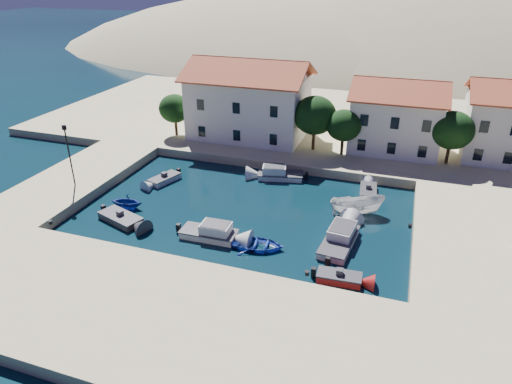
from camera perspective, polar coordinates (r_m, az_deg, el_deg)
ground at (r=35.18m, az=-6.97°, el=-9.81°), size 400.00×400.00×0.00m
quay_south at (r=30.81m, az=-11.92°, el=-15.16°), size 52.00×12.00×1.00m
quay_east at (r=41.34m, az=26.61°, el=-5.94°), size 11.00×20.00×1.00m
quay_west at (r=51.79m, az=-21.51°, el=1.48°), size 8.00×20.00×1.00m
quay_north at (r=67.38m, az=8.56°, el=8.60°), size 80.00×36.00×1.00m
hills at (r=155.52m, az=20.97°, el=8.06°), size 254.00×176.00×99.00m
building_left at (r=58.53m, az=-0.88°, el=11.73°), size 14.70×9.45×9.70m
building_mid at (r=56.50m, az=17.20°, el=9.29°), size 10.50×8.40×8.30m
building_right at (r=58.42m, az=29.13°, el=7.92°), size 9.45×8.40×8.80m
trees at (r=53.88m, az=8.92°, el=8.92°), size 37.30×5.30×6.45m
lamppost at (r=47.94m, az=-22.40°, el=4.91°), size 0.35×0.25×6.22m
bollards at (r=36.57m, az=-0.49°, el=-5.88°), size 29.36×9.56×0.30m
motorboat_grey_sw at (r=42.95m, az=-16.56°, el=-3.16°), size 4.67×3.19×1.25m
cabin_cruiser_south at (r=38.92m, az=-5.92°, el=-5.04°), size 4.86×2.19×1.60m
rowboat_south at (r=37.57m, az=0.28°, el=-6.99°), size 4.61×3.58×0.87m
motorboat_red_se at (r=34.33m, az=10.35°, el=-10.50°), size 3.30×1.62×1.25m
cabin_cruiser_east at (r=38.28m, az=10.34°, el=-5.95°), size 2.80×5.78×1.60m
boat_east at (r=43.45m, az=12.41°, el=-2.72°), size 5.44×3.74×1.97m
motorboat_white_ne at (r=47.44m, az=13.84°, el=0.09°), size 1.93×3.61×1.25m
rowboat_west at (r=45.26m, az=-15.80°, el=-1.90°), size 3.45×3.09×1.63m
motorboat_white_west at (r=49.72m, az=-11.35°, el=1.60°), size 2.61×3.86×1.25m
cabin_cruiser_north at (r=49.50m, az=3.06°, el=2.22°), size 5.15×3.06×1.60m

